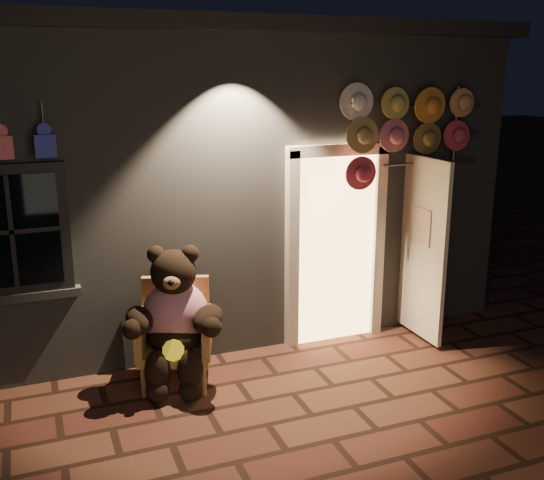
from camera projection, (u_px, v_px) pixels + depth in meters
ground at (268, 425)px, 5.45m from camera, size 60.00×60.00×0.00m
shop_building at (162, 162)px, 8.59m from camera, size 7.30×5.95×3.51m
wicker_armchair at (175, 332)px, 6.13m from camera, size 0.83×0.79×1.00m
teddy_bear at (175, 319)px, 5.96m from camera, size 0.96×0.88×1.38m
hat_rack at (408, 129)px, 6.73m from camera, size 1.75×0.22×2.79m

